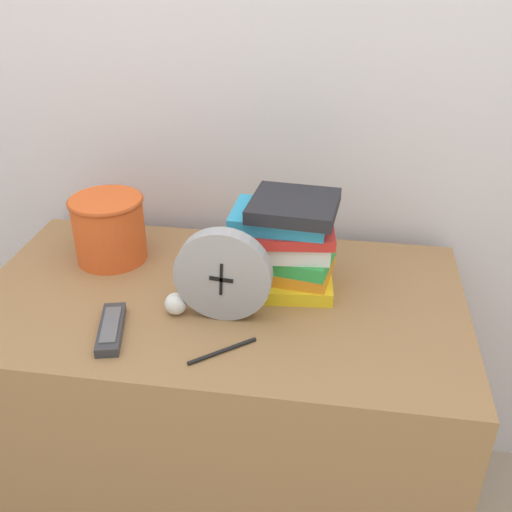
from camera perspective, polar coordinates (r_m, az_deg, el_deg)
name	(u,v)px	position (r m, az deg, el deg)	size (l,w,h in m)	color
wall_back	(246,54)	(1.54, -0.95, 18.65)	(6.00, 0.04, 2.40)	silver
desk	(223,417)	(1.59, -3.12, -15.11)	(1.10, 0.63, 0.75)	olive
desk_clock	(223,275)	(1.23, -3.17, -1.85)	(0.20, 0.04, 0.20)	#99999E
book_stack	(286,244)	(1.33, 2.85, 1.13)	(0.23, 0.19, 0.22)	yellow
basket	(109,227)	(1.50, -13.84, 2.70)	(0.18, 0.18, 0.16)	#E05623
tv_remote	(111,329)	(1.26, -13.64, -6.74)	(0.09, 0.17, 0.02)	#333338
crumpled_paper_ball	(176,304)	(1.29, -7.64, -4.52)	(0.05, 0.05, 0.05)	white
pen	(222,351)	(1.18, -3.21, -9.01)	(0.12, 0.10, 0.01)	black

